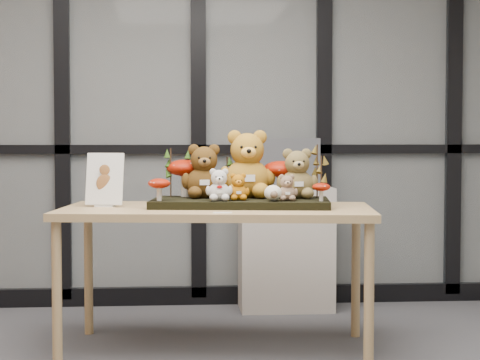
{
  "coord_description": "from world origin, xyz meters",
  "views": [
    {
      "loc": [
        0.28,
        -3.36,
        1.15
      ],
      "look_at": [
        0.63,
        1.16,
        0.91
      ],
      "focal_mm": 65.0,
      "sensor_mm": 36.0,
      "label": 1
    }
  ],
  "objects": [
    {
      "name": "glass_partition",
      "position": [
        -0.0,
        2.47,
        1.42
      ],
      "size": [
        4.9,
        0.06,
        2.78
      ],
      "color": "#2D383F",
      "rests_on": "floor"
    },
    {
      "name": "display_table",
      "position": [
        0.51,
        1.2,
        0.7
      ],
      "size": [
        1.72,
        1.01,
        0.76
      ],
      "rotation": [
        0.0,
        0.0,
        -0.12
      ],
      "color": "tan",
      "rests_on": "floor"
    },
    {
      "name": "diorama_tray",
      "position": [
        0.64,
        1.24,
        0.78
      ],
      "size": [
        0.99,
        0.58,
        0.04
      ],
      "primitive_type": "cube",
      "rotation": [
        0.0,
        0.0,
        -0.12
      ],
      "color": "black",
      "rests_on": "display_table"
    },
    {
      "name": "bear_pooh_yellow",
      "position": [
        0.68,
        1.34,
        1.01
      ],
      "size": [
        0.34,
        0.31,
        0.4
      ],
      "primitive_type": null,
      "rotation": [
        0.0,
        0.0,
        -0.12
      ],
      "color": "#AD761F",
      "rests_on": "diorama_tray"
    },
    {
      "name": "bear_brown_medium",
      "position": [
        0.45,
        1.34,
        0.96
      ],
      "size": [
        0.27,
        0.25,
        0.32
      ],
      "primitive_type": null,
      "rotation": [
        0.0,
        0.0,
        -0.12
      ],
      "color": "#4E3110",
      "rests_on": "diorama_tray"
    },
    {
      "name": "bear_tan_back",
      "position": [
        0.94,
        1.27,
        0.95
      ],
      "size": [
        0.25,
        0.23,
        0.29
      ],
      "primitive_type": null,
      "rotation": [
        0.0,
        0.0,
        -0.12
      ],
      "color": "brown",
      "rests_on": "diorama_tray"
    },
    {
      "name": "bear_small_yellow",
      "position": [
        0.62,
        1.15,
        0.88
      ],
      "size": [
        0.13,
        0.12,
        0.16
      ],
      "primitive_type": null,
      "rotation": [
        0.0,
        0.0,
        -0.12
      ],
      "color": "#B8660B",
      "rests_on": "diorama_tray"
    },
    {
      "name": "bear_white_bow",
      "position": [
        0.52,
        1.12,
        0.9
      ],
      "size": [
        0.16,
        0.14,
        0.18
      ],
      "primitive_type": null,
      "rotation": [
        0.0,
        0.0,
        -0.12
      ],
      "color": "silver",
      "rests_on": "diorama_tray"
    },
    {
      "name": "bear_beige_small",
      "position": [
        0.87,
        1.09,
        0.88
      ],
      "size": [
        0.13,
        0.12,
        0.15
      ],
      "primitive_type": null,
      "rotation": [
        0.0,
        0.0,
        -0.12
      ],
      "color": "#85654D",
      "rests_on": "diorama_tray"
    },
    {
      "name": "plush_cream_hedgehog",
      "position": [
        0.79,
        1.08,
        0.85
      ],
      "size": [
        0.08,
        0.07,
        0.09
      ],
      "primitive_type": null,
      "rotation": [
        0.0,
        0.0,
        -0.12
      ],
      "color": "white",
      "rests_on": "diorama_tray"
    },
    {
      "name": "mushroom_back_left",
      "position": [
        0.34,
        1.44,
        0.92
      ],
      "size": [
        0.2,
        0.2,
        0.23
      ],
      "primitive_type": null,
      "color": "#911504",
      "rests_on": "diorama_tray"
    },
    {
      "name": "mushroom_back_right",
      "position": [
        0.87,
        1.37,
        0.91
      ],
      "size": [
        0.2,
        0.2,
        0.22
      ],
      "primitive_type": null,
      "color": "#911504",
      "rests_on": "diorama_tray"
    },
    {
      "name": "mushroom_front_left",
      "position": [
        0.21,
        1.15,
        0.87
      ],
      "size": [
        0.12,
        0.12,
        0.13
      ],
      "primitive_type": null,
      "color": "#911504",
      "rests_on": "diorama_tray"
    },
    {
      "name": "mushroom_front_right",
      "position": [
        1.04,
        1.07,
        0.86
      ],
      "size": [
        0.09,
        0.09,
        0.1
      ],
      "primitive_type": null,
      "color": "#911504",
      "rests_on": "diorama_tray"
    },
    {
      "name": "sprig_green_far_left",
      "position": [
        0.27,
        1.41,
        0.94
      ],
      "size": [
        0.05,
        0.05,
        0.27
      ],
      "primitive_type": null,
      "color": "#1A3E0E",
      "rests_on": "diorama_tray"
    },
    {
      "name": "sprig_green_mid_left",
      "position": [
        0.36,
        1.45,
        0.93
      ],
      "size": [
        0.05,
        0.05,
        0.26
      ],
      "primitive_type": null,
      "color": "#1A3E0E",
      "rests_on": "diorama_tray"
    },
    {
      "name": "sprig_dry_far_right",
      "position": [
        1.06,
        1.29,
        0.95
      ],
      "size": [
        0.05,
        0.05,
        0.29
      ],
      "primitive_type": null,
      "color": "brown",
      "rests_on": "diorama_tray"
    },
    {
      "name": "sprig_dry_mid_right",
      "position": [
        1.06,
        1.17,
        0.92
      ],
      "size": [
        0.05,
        0.05,
        0.23
      ],
      "primitive_type": null,
      "color": "brown",
      "rests_on": "diorama_tray"
    },
    {
      "name": "sprig_green_centre",
      "position": [
        0.58,
        1.43,
        0.91
      ],
      "size": [
        0.05,
        0.05,
        0.22
      ],
      "primitive_type": null,
      "color": "#1A3E0E",
      "rests_on": "diorama_tray"
    },
    {
      "name": "sign_holder",
      "position": [
        -0.08,
        1.29,
        0.9
      ],
      "size": [
        0.21,
        0.1,
        0.29
      ],
      "rotation": [
        0.0,
        0.0,
        -0.21
      ],
      "color": "silver",
      "rests_on": "display_table"
    },
    {
      "name": "label_card",
      "position": [
        0.52,
        0.87,
        0.77
      ],
      "size": [
        0.09,
        0.03,
        0.0
      ],
      "primitive_type": "cube",
      "color": "white",
      "rests_on": "display_table"
    },
    {
      "name": "cabinet",
      "position": [
        1.01,
        2.25,
        0.4
      ],
      "size": [
        0.6,
        0.35,
        0.8
      ],
      "primitive_type": "cube",
      "color": "#B3AA9F",
      "rests_on": "floor"
    },
    {
      "name": "monitor",
      "position": [
        1.01,
        2.27,
        0.96
      ],
      "size": [
        0.45,
        0.05,
        0.32
      ],
      "color": "#4E5056",
      "rests_on": "cabinet"
    }
  ]
}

